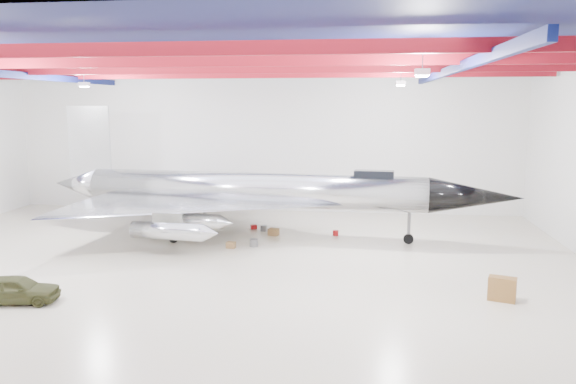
# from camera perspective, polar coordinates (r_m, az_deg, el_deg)

# --- Properties ---
(floor) EXTENTS (40.00, 40.00, 0.00)m
(floor) POSITION_cam_1_polar(r_m,az_deg,el_deg) (30.86, -7.41, -7.06)
(floor) COLOR beige
(floor) RESTS_ON ground
(wall_back) EXTENTS (40.00, 0.00, 40.00)m
(wall_back) POSITION_cam_1_polar(r_m,az_deg,el_deg) (44.42, -2.63, 5.13)
(wall_back) COLOR silver
(wall_back) RESTS_ON floor
(ceiling) EXTENTS (40.00, 40.00, 0.00)m
(ceiling) POSITION_cam_1_polar(r_m,az_deg,el_deg) (29.76, -7.85, 13.74)
(ceiling) COLOR #0A0F38
(ceiling) RESTS_ON wall_back
(ceiling_structure) EXTENTS (39.50, 29.50, 1.08)m
(ceiling_structure) POSITION_cam_1_polar(r_m,az_deg,el_deg) (29.71, -7.82, 12.44)
(ceiling_structure) COLOR maroon
(ceiling_structure) RESTS_ON ceiling
(jet_aircraft) EXTENTS (30.53, 18.75, 8.32)m
(jet_aircraft) POSITION_cam_1_polar(r_m,az_deg,el_deg) (35.95, -3.62, -0.25)
(jet_aircraft) COLOR silver
(jet_aircraft) RESTS_ON floor
(jeep) EXTENTS (3.77, 2.02, 1.22)m
(jeep) POSITION_cam_1_polar(r_m,az_deg,el_deg) (27.09, -25.90, -8.87)
(jeep) COLOR #3A3C1E
(jeep) RESTS_ON floor
(desk) EXTENTS (1.27, 0.91, 1.06)m
(desk) POSITION_cam_1_polar(r_m,az_deg,el_deg) (26.41, 20.92, -9.18)
(desk) COLOR brown
(desk) RESTS_ON floor
(crate_ply) EXTENTS (0.64, 0.54, 0.41)m
(crate_ply) POSITION_cam_1_polar(r_m,az_deg,el_deg) (35.92, -9.73, -4.48)
(crate_ply) COLOR olive
(crate_ply) RESTS_ON floor
(toolbox_red) EXTENTS (0.49, 0.45, 0.28)m
(toolbox_red) POSITION_cam_1_polar(r_m,az_deg,el_deg) (38.48, -3.50, -3.56)
(toolbox_red) COLOR maroon
(toolbox_red) RESTS_ON floor
(engine_drum) EXTENTS (0.63, 0.63, 0.45)m
(engine_drum) POSITION_cam_1_polar(r_m,az_deg,el_deg) (33.84, -3.50, -5.16)
(engine_drum) COLOR #59595B
(engine_drum) RESTS_ON floor
(parts_bin) EXTENTS (0.76, 0.68, 0.44)m
(parts_bin) POSITION_cam_1_polar(r_m,az_deg,el_deg) (36.56, -1.49, -4.08)
(parts_bin) COLOR olive
(parts_bin) RESTS_ON floor
(crate_small) EXTENTS (0.45, 0.38, 0.29)m
(crate_small) POSITION_cam_1_polar(r_m,az_deg,el_deg) (37.42, -13.51, -4.15)
(crate_small) COLOR #59595B
(crate_small) RESTS_ON floor
(tool_chest) EXTENTS (0.49, 0.49, 0.34)m
(tool_chest) POSITION_cam_1_polar(r_m,az_deg,el_deg) (36.62, 4.86, -4.17)
(tool_chest) COLOR maroon
(tool_chest) RESTS_ON floor
(oil_barrel) EXTENTS (0.57, 0.48, 0.36)m
(oil_barrel) POSITION_cam_1_polar(r_m,az_deg,el_deg) (33.59, -5.82, -5.38)
(oil_barrel) COLOR olive
(oil_barrel) RESTS_ON floor
(spares_box) EXTENTS (0.50, 0.50, 0.38)m
(spares_box) POSITION_cam_1_polar(r_m,az_deg,el_deg) (37.80, -2.49, -3.70)
(spares_box) COLOR #59595B
(spares_box) RESTS_ON floor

